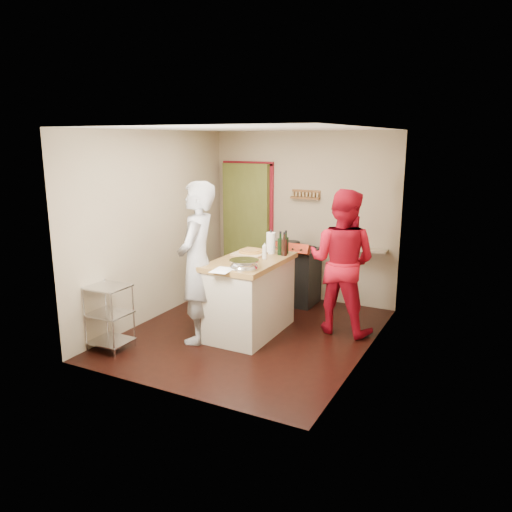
# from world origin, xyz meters

# --- Properties ---
(floor) EXTENTS (3.50, 3.50, 0.00)m
(floor) POSITION_xyz_m (0.00, 0.00, 0.00)
(floor) COLOR black
(floor) RESTS_ON ground
(back_wall) EXTENTS (3.00, 0.44, 2.60)m
(back_wall) POSITION_xyz_m (-0.64, 1.78, 1.13)
(back_wall) COLOR #9B8E6E
(back_wall) RESTS_ON ground
(left_wall) EXTENTS (0.04, 3.50, 2.60)m
(left_wall) POSITION_xyz_m (-1.50, 0.00, 1.30)
(left_wall) COLOR #9B8E6E
(left_wall) RESTS_ON ground
(right_wall) EXTENTS (0.04, 3.50, 2.60)m
(right_wall) POSITION_xyz_m (1.50, 0.00, 1.30)
(right_wall) COLOR #9B8E6E
(right_wall) RESTS_ON ground
(ceiling) EXTENTS (3.00, 3.50, 0.02)m
(ceiling) POSITION_xyz_m (0.00, 0.00, 2.61)
(ceiling) COLOR white
(ceiling) RESTS_ON back_wall
(stove) EXTENTS (0.60, 0.63, 1.00)m
(stove) POSITION_xyz_m (0.05, 1.42, 0.45)
(stove) COLOR black
(stove) RESTS_ON ground
(wire_shelving) EXTENTS (0.48, 0.40, 0.80)m
(wire_shelving) POSITION_xyz_m (-1.28, -1.20, 0.44)
(wire_shelving) COLOR silver
(wire_shelving) RESTS_ON ground
(island) EXTENTS (0.77, 1.45, 1.30)m
(island) POSITION_xyz_m (-0.01, 0.03, 0.52)
(island) COLOR #B8B19D
(island) RESTS_ON ground
(person_stripe) EXTENTS (0.65, 0.83, 2.00)m
(person_stripe) POSITION_xyz_m (-0.49, -0.47, 1.00)
(person_stripe) COLOR #B7B6BB
(person_stripe) RESTS_ON ground
(person_red) EXTENTS (0.95, 0.76, 1.87)m
(person_red) POSITION_xyz_m (1.00, 0.64, 0.94)
(person_red) COLOR #AC0B1F
(person_red) RESTS_ON ground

